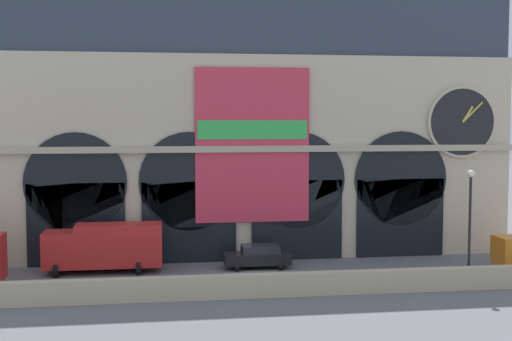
% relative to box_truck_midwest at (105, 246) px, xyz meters
% --- Properties ---
extents(ground_plane, '(200.00, 200.00, 0.00)m').
position_rel_box_truck_midwest_xyz_m(ground_plane, '(9.31, -2.75, -1.70)').
color(ground_plane, slate).
extents(quay_parapet_wall, '(90.00, 0.70, 1.29)m').
position_rel_box_truck_midwest_xyz_m(quay_parapet_wall, '(9.31, -7.49, -1.05)').
color(quay_parapet_wall, '#BCAD8C').
rests_on(quay_parapet_wall, ground).
extents(station_building, '(39.30, 6.39, 18.76)m').
position_rel_box_truck_midwest_xyz_m(station_building, '(9.34, 5.25, 7.43)').
color(station_building, beige).
rests_on(station_building, ground).
extents(box_truck_midwest, '(7.50, 2.91, 3.12)m').
position_rel_box_truck_midwest_xyz_m(box_truck_midwest, '(0.00, 0.00, 0.00)').
color(box_truck_midwest, red).
rests_on(box_truck_midwest, ground).
extents(car_center, '(4.40, 2.22, 1.55)m').
position_rel_box_truck_midwest_xyz_m(car_center, '(9.95, -0.21, -0.90)').
color(car_center, black).
rests_on(car_center, ground).
extents(street_lamp_quayside, '(0.44, 0.44, 6.90)m').
position_rel_box_truck_midwest_xyz_m(street_lamp_quayside, '(21.66, -6.69, 2.71)').
color(street_lamp_quayside, black).
rests_on(street_lamp_quayside, ground).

